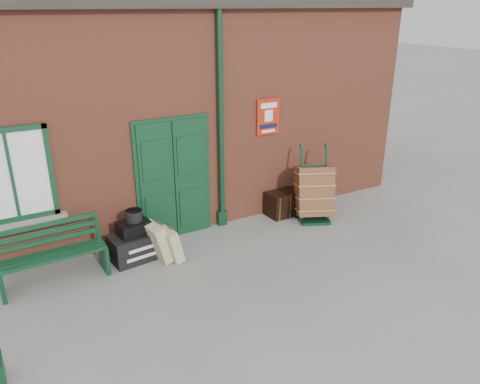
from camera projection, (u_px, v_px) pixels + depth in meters
ground at (226, 265)px, 7.83m from camera, size 80.00×80.00×0.00m
station_building at (149, 101)px, 9.86m from camera, size 10.30×4.30×4.36m
bench at (52, 252)px, 7.24m from camera, size 1.60×0.54×0.99m
houdini_trunk at (138, 246)px, 7.99m from camera, size 0.99×0.62×0.47m
strongbox at (134, 228)px, 7.84m from camera, size 0.55×0.43×0.23m
hatbox at (134, 216)px, 7.80m from camera, size 0.31×0.31×0.19m
suitcase_back at (158, 242)px, 7.86m from camera, size 0.43×0.54×0.70m
suitcase_front at (171, 245)px, 7.88m from camera, size 0.38×0.48×0.60m
porter_trolley at (314, 192)px, 9.38m from camera, size 0.96×0.99×1.47m
dark_trunk at (284, 203)px, 9.65m from camera, size 0.72×0.50×0.50m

